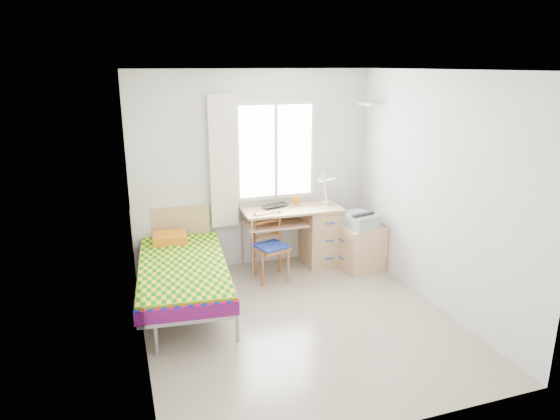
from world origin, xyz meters
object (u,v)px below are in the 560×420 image
object	(u,v)px
desk	(316,232)
cabinet	(360,247)
printer	(359,220)
bed	(182,268)
chair	(271,242)

from	to	relation	value
desk	cabinet	world-z (taller)	desk
cabinet	printer	size ratio (longest dim) A/B	1.14
bed	cabinet	world-z (taller)	bed
printer	bed	bearing A→B (deg)	172.42
bed	printer	size ratio (longest dim) A/B	4.15
chair	printer	distance (m)	1.22
cabinet	printer	distance (m)	0.39
printer	cabinet	bearing A→B (deg)	-21.86
desk	chair	size ratio (longest dim) A/B	1.55
bed	chair	bearing A→B (deg)	22.72
chair	cabinet	xyz separation A→B (m)	(1.23, -0.08, -0.19)
desk	printer	bearing A→B (deg)	-36.53
cabinet	printer	world-z (taller)	printer
bed	printer	distance (m)	2.40
desk	cabinet	distance (m)	0.63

